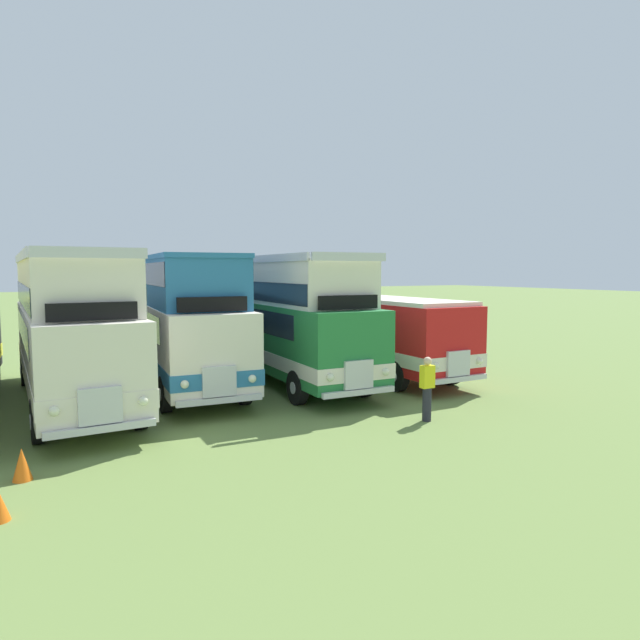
# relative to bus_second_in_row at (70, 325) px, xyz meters

# --- Properties ---
(ground_plane) EXTENTS (200.00, 200.00, 0.00)m
(ground_plane) POSITION_rel_bus_second_in_row_xyz_m (3.58, 0.19, -2.36)
(ground_plane) COLOR olive
(bus_second_in_row) EXTENTS (3.06, 11.14, 4.52)m
(bus_second_in_row) POSITION_rel_bus_second_in_row_xyz_m (0.00, 0.00, 0.00)
(bus_second_in_row) COLOR silver
(bus_second_in_row) RESTS_ON ground
(bus_third_in_row) EXTENTS (3.06, 9.84, 4.49)m
(bus_third_in_row) POSITION_rel_bus_second_in_row_xyz_m (3.59, 0.70, 0.10)
(bus_third_in_row) COLOR silver
(bus_third_in_row) RESTS_ON ground
(bus_fourth_in_row) EXTENTS (2.73, 10.72, 4.52)m
(bus_fourth_in_row) POSITION_rel_bus_second_in_row_xyz_m (7.16, 0.32, -0.00)
(bus_fourth_in_row) COLOR #237538
(bus_fourth_in_row) RESTS_ON ground
(bus_fifth_in_row) EXTENTS (2.75, 11.04, 2.99)m
(bus_fifth_in_row) POSITION_rel_bus_second_in_row_xyz_m (10.74, 0.55, -0.61)
(bus_fifth_in_row) COLOR red
(bus_fifth_in_row) RESTS_ON ground
(cone_near_end) EXTENTS (0.36, 0.36, 0.63)m
(cone_near_end) POSITION_rel_bus_second_in_row_xyz_m (-1.24, -6.41, -2.05)
(cone_near_end) COLOR orange
(cone_near_end) RESTS_ON ground
(marshal_person) EXTENTS (0.36, 0.24, 1.73)m
(marshal_person) POSITION_rel_bus_second_in_row_xyz_m (8.27, -6.64, -1.47)
(marshal_person) COLOR #23232D
(marshal_person) RESTS_ON ground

